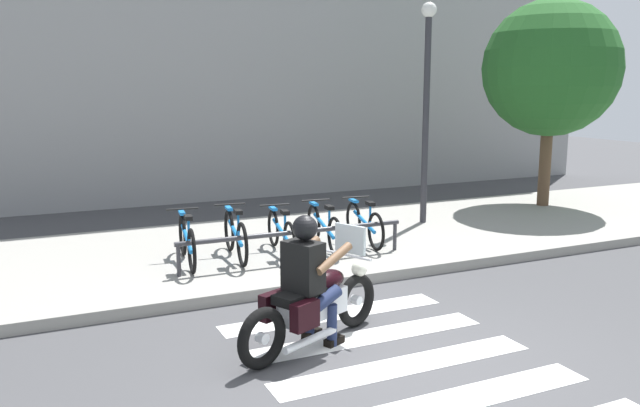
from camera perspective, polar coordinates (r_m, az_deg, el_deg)
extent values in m
plane|color=#424244|center=(6.64, 7.88, -13.89)|extent=(48.00, 48.00, 0.00)
cube|color=gray|center=(10.61, -5.88, -4.12)|extent=(24.00, 4.40, 0.15)
cube|color=white|center=(6.02, 11.74, -16.64)|extent=(2.80, 0.40, 0.01)
cube|color=white|center=(6.61, 7.48, -13.95)|extent=(2.80, 0.40, 0.01)
cube|color=white|center=(7.24, 4.03, -11.66)|extent=(2.80, 0.40, 0.01)
cube|color=white|center=(7.90, 1.18, -9.72)|extent=(2.80, 0.40, 0.01)
torus|color=black|center=(7.45, 3.21, -8.51)|extent=(0.61, 0.35, 0.62)
cylinder|color=silver|center=(7.45, 3.21, -8.51)|extent=(0.14, 0.14, 0.11)
torus|color=black|center=(6.41, -5.13, -11.75)|extent=(0.61, 0.35, 0.62)
cylinder|color=silver|center=(6.41, -5.13, -11.75)|extent=(0.14, 0.14, 0.11)
cube|color=silver|center=(6.87, -0.63, -8.94)|extent=(0.86, 0.59, 0.28)
ellipsoid|color=black|center=(6.94, 0.50, -6.80)|extent=(0.59, 0.47, 0.22)
cube|color=black|center=(6.67, -1.80, -8.15)|extent=(0.63, 0.48, 0.10)
cube|color=black|center=(6.74, -4.15, -8.97)|extent=(0.34, 0.24, 0.28)
cube|color=black|center=(6.46, -1.34, -9.84)|extent=(0.34, 0.24, 0.28)
cylinder|color=silver|center=(7.18, 2.52, -4.59)|extent=(0.28, 0.58, 0.03)
sphere|color=white|center=(7.39, 3.47, -5.78)|extent=(0.18, 0.18, 0.18)
cube|color=silver|center=(7.16, 2.68, -3.15)|extent=(0.20, 0.38, 0.32)
cylinder|color=silver|center=(6.68, -0.86, -11.93)|extent=(0.70, 0.38, 0.08)
cube|color=black|center=(6.62, -1.50, -5.58)|extent=(0.40, 0.47, 0.52)
sphere|color=black|center=(6.55, -1.34, -2.16)|extent=(0.26, 0.26, 0.26)
cylinder|color=brown|center=(6.91, -1.57, -4.23)|extent=(0.51, 0.30, 0.26)
cylinder|color=brown|center=(6.63, 1.25, -4.86)|extent=(0.51, 0.30, 0.26)
cylinder|color=#1E284C|center=(6.94, -1.63, -7.95)|extent=(0.46, 0.31, 0.24)
cylinder|color=#1E284C|center=(7.12, -0.95, -10.08)|extent=(0.11, 0.11, 0.46)
cube|color=black|center=(7.22, -0.73, -11.40)|extent=(0.26, 0.19, 0.08)
cylinder|color=#1E284C|center=(6.74, 0.40, -8.51)|extent=(0.46, 0.31, 0.24)
cylinder|color=#1E284C|center=(6.93, 1.06, -10.68)|extent=(0.11, 0.11, 0.46)
cube|color=black|center=(7.03, 1.26, -12.03)|extent=(0.26, 0.19, 0.08)
torus|color=black|center=(10.08, -12.01, -2.73)|extent=(0.12, 0.64, 0.64)
torus|color=black|center=(9.08, -11.24, -4.14)|extent=(0.12, 0.64, 0.64)
cylinder|color=blue|center=(9.56, -11.66, -3.02)|extent=(0.16, 0.92, 0.25)
cylinder|color=blue|center=(9.28, -11.50, -2.40)|extent=(0.04, 0.04, 0.39)
cube|color=black|center=(9.24, -11.54, -1.22)|extent=(0.12, 0.21, 0.06)
cylinder|color=black|center=(9.89, -12.03, -0.48)|extent=(0.48, 0.08, 0.03)
cube|color=blue|center=(10.00, -12.09, -0.81)|extent=(0.11, 0.29, 0.04)
torus|color=black|center=(10.23, -8.00, -2.37)|extent=(0.12, 0.65, 0.65)
torus|color=black|center=(9.30, -6.87, -3.63)|extent=(0.12, 0.65, 0.65)
cylinder|color=blue|center=(9.75, -7.47, -2.59)|extent=(0.16, 0.87, 0.24)
cylinder|color=blue|center=(9.48, -7.21, -1.92)|extent=(0.04, 0.04, 0.40)
cube|color=black|center=(9.44, -7.23, -0.74)|extent=(0.12, 0.21, 0.06)
cylinder|color=black|center=(10.05, -7.96, -0.08)|extent=(0.48, 0.08, 0.03)
cube|color=blue|center=(10.16, -8.05, -0.43)|extent=(0.11, 0.29, 0.04)
torus|color=black|center=(10.45, -4.14, -2.17)|extent=(0.11, 0.60, 0.59)
torus|color=black|center=(9.56, -2.70, -3.35)|extent=(0.11, 0.60, 0.59)
cylinder|color=blue|center=(9.99, -3.46, -2.40)|extent=(0.15, 0.85, 0.24)
cylinder|color=blue|center=(9.73, -3.10, -1.82)|extent=(0.04, 0.04, 0.36)
cube|color=black|center=(9.70, -3.11, -0.77)|extent=(0.12, 0.21, 0.06)
cylinder|color=black|center=(10.28, -4.04, -0.14)|extent=(0.48, 0.08, 0.03)
cube|color=blue|center=(10.39, -4.17, -0.43)|extent=(0.11, 0.29, 0.04)
torus|color=black|center=(10.77, -0.55, -1.74)|extent=(0.12, 0.61, 0.61)
torus|color=black|center=(9.81, 1.33, -2.94)|extent=(0.12, 0.61, 0.61)
cylinder|color=blue|center=(10.27, 0.34, -1.97)|extent=(0.16, 0.92, 0.25)
cylinder|color=blue|center=(10.00, 0.83, -1.40)|extent=(0.04, 0.04, 0.37)
cube|color=black|center=(9.96, 0.83, -0.35)|extent=(0.12, 0.21, 0.06)
cylinder|color=black|center=(10.59, -0.38, 0.29)|extent=(0.48, 0.08, 0.03)
cube|color=blue|center=(10.70, -0.56, -0.01)|extent=(0.11, 0.29, 0.04)
torus|color=black|center=(11.05, 2.97, -1.43)|extent=(0.12, 0.61, 0.61)
torus|color=black|center=(10.18, 4.96, -2.48)|extent=(0.12, 0.61, 0.61)
cylinder|color=blue|center=(10.60, 3.93, -1.61)|extent=(0.15, 0.86, 0.24)
cylinder|color=blue|center=(10.35, 4.45, -1.02)|extent=(0.04, 0.04, 0.37)
cube|color=black|center=(10.32, 4.46, -0.01)|extent=(0.12, 0.21, 0.06)
cylinder|color=black|center=(10.89, 3.17, 0.56)|extent=(0.48, 0.08, 0.03)
cube|color=blue|center=(10.99, 2.98, 0.26)|extent=(0.11, 0.29, 0.04)
cylinder|color=#333338|center=(9.47, -2.24, -2.56)|extent=(3.53, 0.07, 0.07)
cylinder|color=#333338|center=(9.03, -12.35, -4.92)|extent=(0.06, 0.06, 0.45)
cylinder|color=#333338|center=(10.29, 6.62, -2.87)|extent=(0.06, 0.06, 0.45)
cylinder|color=#2D2D33|center=(12.26, 9.30, 6.73)|extent=(0.12, 0.12, 3.94)
sphere|color=white|center=(12.31, 9.59, 16.48)|extent=(0.28, 0.28, 0.28)
cylinder|color=brown|center=(14.79, 19.22, 3.26)|extent=(0.25, 0.25, 2.08)
sphere|color=#235B23|center=(14.70, 19.70, 11.18)|extent=(2.87, 2.87, 2.87)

